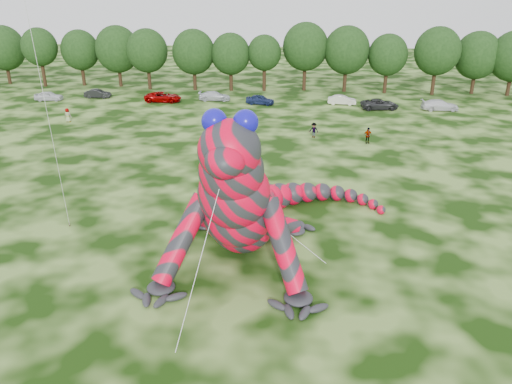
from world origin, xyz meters
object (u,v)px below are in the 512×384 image
object	(u,v)px
car_4	(260,100)
tree_10	(305,57)
tree_13	(436,61)
car_2	(163,97)
tree_7	(194,60)
spectator_5	(219,164)
flying_kite	(27,11)
tree_12	(387,64)
tree_6	(148,59)
car_3	(215,96)
tree_2	(5,55)
tree_3	(41,57)
tree_4	(81,58)
spectator_2	(314,130)
spectator_4	(68,115)
spectator_3	(368,135)
inflatable_gecko	(245,170)
car_6	(380,104)
tree_9	(264,63)
car_5	(342,100)
tree_5	(118,56)
car_0	(49,96)
car_7	(440,105)
tree_8	(231,62)

from	to	relation	value
car_4	tree_10	bearing A→B (deg)	-17.29
tree_13	car_2	size ratio (longest dim) A/B	1.94
tree_7	spectator_5	xyz separation A→B (m)	(10.89, -37.90, -3.80)
flying_kite	tree_12	size ratio (longest dim) A/B	1.85
tree_6	car_3	size ratio (longest dim) A/B	2.07
tree_2	tree_3	size ratio (longest dim) A/B	1.02
flying_kite	tree_3	xyz separation A→B (m)	(-29.98, 54.24, -9.70)
tree_4	spectator_2	size ratio (longest dim) A/B	5.40
car_2	spectator_4	distance (m)	15.09
car_3	spectator_5	size ratio (longest dim) A/B	2.45
tree_6	spectator_3	size ratio (longest dim) A/B	5.51
inflatable_gecko	flying_kite	xyz separation A→B (m)	(-10.56, -3.59, 9.42)
car_2	car_6	size ratio (longest dim) A/B	1.03
spectator_5	tree_9	bearing A→B (deg)	-77.53
car_5	car_6	distance (m)	5.51
tree_4	tree_5	size ratio (longest dim) A/B	0.92
car_4	car_6	xyz separation A→B (m)	(16.48, -1.17, 0.02)
tree_6	car_0	distance (m)	16.28
car_5	spectator_2	bearing A→B (deg)	171.49
tree_9	car_6	bearing A→B (deg)	-33.40
spectator_5	spectator_3	bearing A→B (deg)	-129.05
inflatable_gecko	car_3	xyz separation A→B (m)	(-10.25, 42.79, -4.33)
tree_3	car_5	size ratio (longest dim) A/B	2.39
flying_kite	tree_4	xyz separation A→B (m)	(-23.90, 55.88, -9.89)
spectator_3	spectator_4	size ratio (longest dim) A/B	1.01
tree_6	tree_7	size ratio (longest dim) A/B	1.00
spectator_2	car_2	bearing A→B (deg)	163.31
tree_7	car_6	world-z (taller)	tree_7
car_7	car_6	bearing A→B (deg)	87.94
car_0	tree_13	bearing A→B (deg)	-85.96
tree_7	tree_10	xyz separation A→B (m)	(17.48, 1.77, 0.51)
car_4	car_7	distance (m)	24.48
car_5	car_7	xyz separation A→B (m)	(12.95, -2.11, 0.06)
tree_6	spectator_5	bearing A→B (deg)	-64.08
tree_6	tree_12	bearing A→B (deg)	1.61
tree_6	spectator_2	size ratio (longest dim) A/B	5.66
tree_3	tree_9	xyz separation A→B (m)	(36.78, 0.28, -0.38)
car_6	car_2	bearing A→B (deg)	78.01
spectator_3	car_3	bearing A→B (deg)	115.17
tree_2	spectator_3	bearing A→B (deg)	-26.53
tree_8	car_0	xyz separation A→B (m)	(-25.34, -10.53, -3.79)
tree_2	spectator_5	world-z (taller)	tree_2
tree_5	tree_6	xyz separation A→B (m)	(5.57, -1.75, -0.15)
car_3	car_5	size ratio (longest dim) A/B	1.16
inflatable_gecko	tree_10	distance (m)	52.22
tree_6	tree_12	distance (m)	37.58
tree_3	tree_13	distance (m)	62.85
car_0	spectator_4	xyz separation A→B (m)	(8.48, -11.53, 0.18)
car_0	spectator_2	xyz separation A→B (m)	(38.66, -15.02, 0.16)
tree_6	spectator_3	distance (m)	42.20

